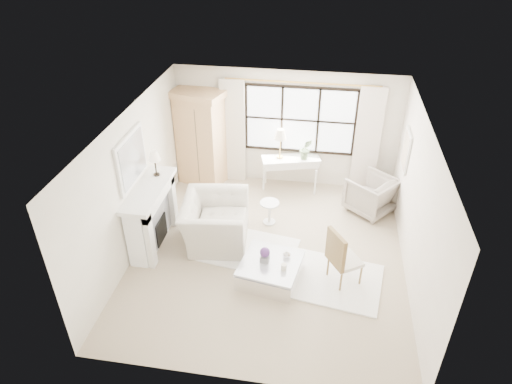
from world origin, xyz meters
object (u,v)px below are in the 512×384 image
coffee_table (270,271)px  console_table (290,173)px  club_armchair (215,222)px  armoire (200,137)px

coffee_table → console_table: bearing=98.9°
console_table → club_armchair: size_ratio=0.99×
armoire → console_table: (2.08, -0.02, -0.74)m
club_armchair → armoire: bearing=14.8°
armoire → console_table: armoire is taller
armoire → coffee_table: size_ratio=1.94×
armoire → club_armchair: size_ratio=1.62×
console_table → coffee_table: console_table is taller
club_armchair → coffee_table: bearing=-133.0°
console_table → coffee_table: size_ratio=1.19×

